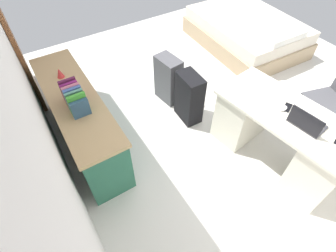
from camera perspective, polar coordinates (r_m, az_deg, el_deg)
name	(u,v)px	position (r m, az deg, el deg)	size (l,w,h in m)	color
ground_plane	(219,101)	(3.82, 11.00, 5.30)	(5.44, 5.44, 0.00)	silver
wall_back	(14,78)	(2.31, -30.54, 8.93)	(4.19, 0.10, 2.66)	white
door_wooden	(7,28)	(3.82, -31.68, 17.78)	(0.88, 0.05, 2.04)	brown
desk	(279,135)	(3.07, 23.08, -1.89)	(1.52, 0.85, 0.73)	silver
office_chair	(332,105)	(3.64, 32.09, 3.81)	(0.57, 0.57, 0.94)	black
credenza	(81,120)	(3.15, -18.47, 1.22)	(1.80, 0.48, 0.74)	#28664C
bed	(246,32)	(5.04, 16.70, 19.08)	(1.96, 1.48, 0.58)	tan
suitcase_black	(189,98)	(3.32, 4.64, 6.13)	(0.36, 0.22, 0.67)	black
suitcase_spare_grey	(168,79)	(3.60, 0.07, 10.12)	(0.36, 0.22, 0.66)	#4C4C51
laptop	(306,123)	(2.73, 27.96, 0.64)	(0.34, 0.26, 0.21)	#333338
computer_mouse	(283,108)	(2.84, 23.87, 3.57)	(0.06, 0.10, 0.03)	white
cell_phone_by_mouse	(287,107)	(2.88, 24.59, 3.72)	(0.07, 0.14, 0.01)	black
book_row	(75,98)	(2.70, -19.71, 5.82)	(0.35, 0.17, 0.23)	#2C4C66
figurine_small	(60,73)	(3.17, -22.56, 10.64)	(0.08, 0.08, 0.11)	red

